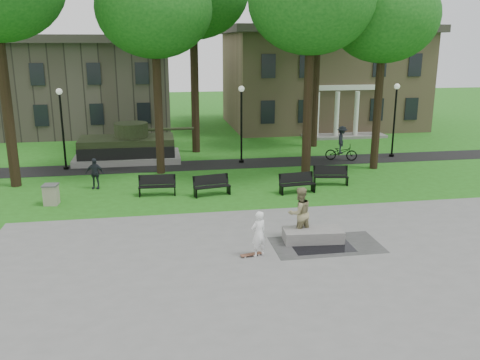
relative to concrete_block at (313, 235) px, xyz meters
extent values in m
plane|color=#236217|center=(-0.93, 0.95, -0.24)|extent=(120.00, 120.00, 0.00)
cube|color=gray|center=(-0.93, -4.05, -0.23)|extent=(22.00, 16.00, 0.02)
cube|color=black|center=(-0.93, 12.95, -0.24)|extent=(44.00, 2.60, 0.01)
cube|color=#9E8460|center=(9.07, 26.95, 3.75)|extent=(16.00, 11.00, 8.00)
cube|color=#38332D|center=(9.07, 26.95, 8.06)|extent=(17.00, 12.00, 0.60)
cube|color=silver|center=(9.07, 21.45, 3.55)|extent=(6.00, 0.30, 0.40)
cube|color=#4C443D|center=(-11.93, 27.45, 3.35)|extent=(15.00, 10.00, 7.20)
cylinder|color=black|center=(-12.93, 9.95, 4.24)|extent=(0.52, 0.52, 8.96)
cylinder|color=black|center=(-5.43, 11.45, 3.75)|extent=(0.48, 0.48, 8.00)
ellipsoid|color=#124D13|center=(-5.43, 11.45, 8.76)|extent=(6.20, 6.20, 5.27)
cylinder|color=black|center=(2.57, 9.45, 3.92)|extent=(0.50, 0.50, 8.32)
ellipsoid|color=#124D13|center=(2.57, 9.45, 9.12)|extent=(6.60, 6.60, 5.61)
cylinder|color=black|center=(7.07, 10.45, 3.59)|extent=(0.46, 0.46, 7.68)
ellipsoid|color=#124D13|center=(7.07, 10.45, 8.40)|extent=(6.00, 6.00, 5.10)
cylinder|color=black|center=(-2.93, 16.95, 4.39)|extent=(0.54, 0.54, 9.28)
cylinder|color=black|center=(5.57, 17.45, 4.08)|extent=(0.50, 0.50, 8.64)
ellipsoid|color=#124D13|center=(5.57, 17.45, 9.47)|extent=(6.40, 6.40, 5.44)
cylinder|color=black|center=(-10.93, 13.25, 1.96)|extent=(0.12, 0.12, 4.40)
sphere|color=silver|center=(-10.93, 13.25, 4.30)|extent=(0.36, 0.36, 0.36)
cylinder|color=black|center=(-10.93, 13.25, -0.16)|extent=(0.32, 0.32, 0.16)
cylinder|color=black|center=(-0.43, 13.25, 1.96)|extent=(0.12, 0.12, 4.40)
sphere|color=silver|center=(-0.43, 13.25, 4.30)|extent=(0.36, 0.36, 0.36)
cylinder|color=black|center=(-0.43, 13.25, -0.16)|extent=(0.32, 0.32, 0.16)
cylinder|color=black|center=(9.57, 13.25, 1.96)|extent=(0.12, 0.12, 4.40)
sphere|color=silver|center=(9.57, 13.25, 4.30)|extent=(0.36, 0.36, 0.36)
cylinder|color=black|center=(9.57, 13.25, -0.16)|extent=(0.32, 0.32, 0.16)
cube|color=gray|center=(-7.43, 14.95, -0.04)|extent=(6.50, 3.40, 0.40)
cube|color=#2A331B|center=(-7.43, 14.95, 0.70)|extent=(5.80, 2.80, 1.10)
cube|color=black|center=(-7.43, 13.60, 0.51)|extent=(5.80, 0.35, 0.70)
cube|color=black|center=(-7.43, 16.30, 0.51)|extent=(5.80, 0.35, 0.70)
cylinder|color=#2A331B|center=(-7.13, 14.95, 1.71)|extent=(2.10, 2.10, 0.90)
cylinder|color=#2A331B|center=(-4.83, 14.95, 1.71)|extent=(3.20, 0.18, 0.18)
cube|color=black|center=(0.17, -0.68, -0.22)|extent=(2.20, 1.20, 0.00)
cube|color=gray|center=(0.00, 0.00, 0.00)|extent=(2.27, 1.18, 0.45)
cube|color=brown|center=(-2.55, -1.00, -0.19)|extent=(0.81, 0.38, 0.07)
imported|color=white|center=(-2.30, -1.02, 0.59)|extent=(0.71, 0.61, 1.64)
imported|color=#938A5E|center=(-0.43, 0.38, 0.78)|extent=(1.14, 1.00, 2.00)
imported|color=#20242B|center=(-8.79, 8.77, 0.55)|extent=(0.98, 0.56, 1.58)
imported|color=black|center=(5.92, 12.82, 0.27)|extent=(2.09, 1.36, 1.04)
imported|color=#20232B|center=(5.92, 12.82, 1.07)|extent=(1.00, 1.27, 1.73)
cube|color=black|center=(-5.68, 6.98, 0.21)|extent=(1.82, 0.54, 0.05)
cube|color=black|center=(-5.68, 7.20, 0.51)|extent=(1.81, 0.24, 0.50)
cube|color=black|center=(-6.53, 6.98, -0.02)|extent=(0.08, 0.45, 0.45)
cube|color=black|center=(-4.83, 6.98, -0.02)|extent=(0.08, 0.45, 0.45)
cube|color=black|center=(-3.05, 6.52, 0.21)|extent=(1.85, 0.80, 0.05)
cube|color=black|center=(-3.05, 6.74, 0.51)|extent=(1.79, 0.50, 0.50)
cube|color=black|center=(-3.90, 6.52, -0.02)|extent=(0.15, 0.45, 0.45)
cube|color=black|center=(-2.20, 6.52, -0.02)|extent=(0.15, 0.45, 0.45)
cube|color=black|center=(1.17, 6.21, 0.21)|extent=(1.84, 0.65, 0.05)
cube|color=black|center=(1.17, 6.43, 0.51)|extent=(1.81, 0.36, 0.50)
cube|color=black|center=(0.32, 6.21, -0.02)|extent=(0.11, 0.45, 0.45)
cube|color=black|center=(2.02, 6.21, -0.02)|extent=(0.11, 0.45, 0.45)
cube|color=black|center=(3.30, 7.36, 0.21)|extent=(1.85, 0.77, 0.05)
cube|color=black|center=(3.30, 7.58, 0.51)|extent=(1.80, 0.48, 0.50)
cube|color=black|center=(2.45, 7.36, -0.02)|extent=(0.14, 0.45, 0.45)
cube|color=black|center=(4.15, 7.36, -0.02)|extent=(0.14, 0.45, 0.45)
cube|color=gray|center=(-10.51, 6.35, 0.21)|extent=(0.66, 0.66, 0.90)
cube|color=#4C4C4C|center=(-10.51, 6.35, 0.69)|extent=(0.73, 0.73, 0.06)
camera|label=1|loc=(-5.70, -17.12, 6.98)|focal=38.00mm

